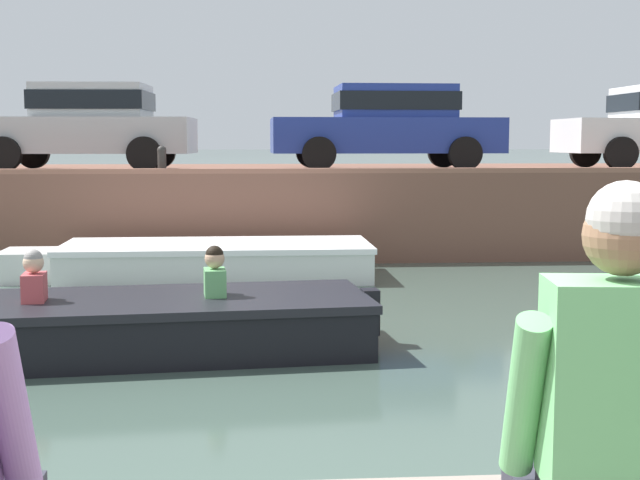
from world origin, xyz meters
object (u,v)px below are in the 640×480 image
boat_moored_central_white (202,261)px  motorboat_passing (90,327)px  person_seated_right (612,413)px  car_centre_blue (388,123)px  mooring_bollard_mid (162,158)px  car_left_inner_silver (88,123)px

boat_moored_central_white → motorboat_passing: bearing=-99.4°
boat_moored_central_white → person_seated_right: 11.05m
car_centre_blue → mooring_bollard_mid: size_ratio=9.53×
boat_moored_central_white → car_left_inner_silver: size_ratio=1.35×
boat_moored_central_white → motorboat_passing: size_ratio=0.91×
motorboat_passing → mooring_bollard_mid: bearing=89.5°
motorboat_passing → person_seated_right: size_ratio=6.10×
motorboat_passing → boat_moored_central_white: bearing=80.6°
car_left_inner_silver → mooring_bollard_mid: 2.50m
motorboat_passing → car_centre_blue: 9.39m
person_seated_right → car_centre_blue: bearing=83.7°
boat_moored_central_white → car_left_inner_silver: bearing=122.1°
mooring_bollard_mid → person_seated_right: bearing=-79.2°
boat_moored_central_white → car_centre_blue: bearing=47.2°
car_centre_blue → person_seated_right: size_ratio=4.40×
car_left_inner_silver → mooring_bollard_mid: bearing=-51.8°
boat_moored_central_white → car_left_inner_silver: car_left_inner_silver is taller
boat_moored_central_white → car_centre_blue: car_centre_blue is taller
boat_moored_central_white → car_left_inner_silver: (-2.22, 3.53, 2.07)m
mooring_bollard_mid → boat_moored_central_white: bearing=-66.2°
car_centre_blue → mooring_bollard_mid: bearing=-154.4°
boat_moored_central_white → mooring_bollard_mid: (-0.72, 1.63, 1.46)m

